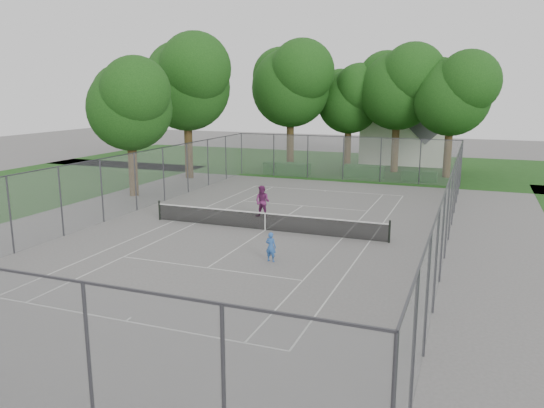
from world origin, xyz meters
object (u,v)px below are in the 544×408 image
(house, at_px, (408,120))
(woman_player, at_px, (262,202))
(girl_player, at_px, (271,247))
(tennis_net, at_px, (265,221))

(house, height_order, woman_player, house)
(house, distance_m, girl_player, 34.68)
(tennis_net, xyz_separation_m, woman_player, (-1.20, 2.59, 0.41))
(tennis_net, bearing_deg, girl_player, -65.45)
(girl_player, height_order, woman_player, woman_player)
(girl_player, xyz_separation_m, woman_player, (-3.32, 7.24, 0.28))
(house, height_order, girl_player, house)
(tennis_net, xyz_separation_m, house, (3.40, 29.83, 3.67))
(tennis_net, distance_m, girl_player, 5.11)
(woman_player, bearing_deg, house, 86.91)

